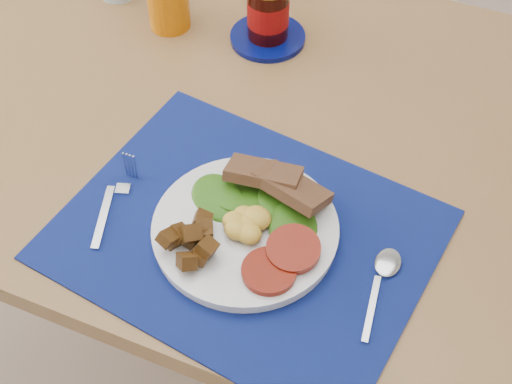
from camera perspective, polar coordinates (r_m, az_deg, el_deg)
ground at (r=1.76m, az=-7.69°, el=-14.65°), size 4.00×4.00×0.00m
table at (r=1.31m, az=-6.64°, el=5.37°), size 1.40×0.90×0.75m
placemat at (r=1.04m, az=-0.86°, el=-3.41°), size 0.57×0.47×0.00m
breakfast_plate at (r=1.02m, az=-1.22°, el=-2.80°), size 0.27×0.27×0.06m
fork at (r=1.09m, az=-11.14°, el=-0.54°), size 0.05×0.17×0.00m
spoon at (r=1.00m, az=10.07°, el=-6.82°), size 0.04×0.16×0.00m
juice_glass at (r=1.37m, az=-7.06°, el=14.94°), size 0.08×0.08×0.11m
jam_on_saucer at (r=1.32m, az=0.97°, el=14.01°), size 0.14×0.14×0.13m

